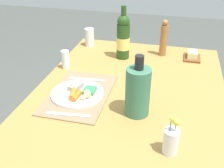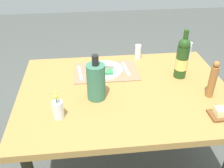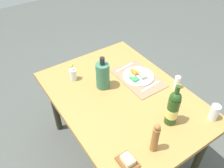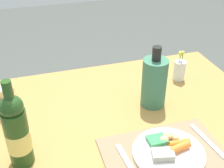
% 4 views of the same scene
% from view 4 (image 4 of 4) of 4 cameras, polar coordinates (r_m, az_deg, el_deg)
% --- Properties ---
extents(dining_table, '(1.31, 0.95, 0.71)m').
position_cam_4_polar(dining_table, '(1.28, 1.27, -9.46)').
color(dining_table, '#A37B3D').
rests_on(dining_table, ground_plane).
extents(placemat, '(0.44, 0.29, 0.01)m').
position_cam_4_polar(placemat, '(1.10, 10.03, -13.12)').
color(placemat, '#8A7052').
rests_on(placemat, dining_table).
extents(dinner_plate, '(0.26, 0.26, 0.04)m').
position_cam_4_polar(dinner_plate, '(1.10, 10.83, -12.45)').
color(dinner_plate, white).
rests_on(dinner_plate, placemat).
extents(fork, '(0.03, 0.20, 0.00)m').
position_cam_4_polar(fork, '(1.05, 3.20, -15.12)').
color(fork, silver).
rests_on(fork, placemat).
extents(knife, '(0.04, 0.20, 0.00)m').
position_cam_4_polar(knife, '(1.19, 17.80, -10.29)').
color(knife, silver).
rests_on(knife, placemat).
extents(wine_bottle, '(0.08, 0.08, 0.33)m').
position_cam_4_polar(wine_bottle, '(1.02, -17.87, -8.72)').
color(wine_bottle, '#224619').
rests_on(wine_bottle, dining_table).
extents(cooler_bottle, '(0.11, 0.11, 0.28)m').
position_cam_4_polar(cooler_bottle, '(1.28, 8.14, 0.39)').
color(cooler_bottle, '#397155').
rests_on(cooler_bottle, dining_table).
extents(flower_vase, '(0.06, 0.06, 0.16)m').
position_cam_4_polar(flower_vase, '(1.51, 12.87, 2.74)').
color(flower_vase, silver).
rests_on(flower_vase, dining_table).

